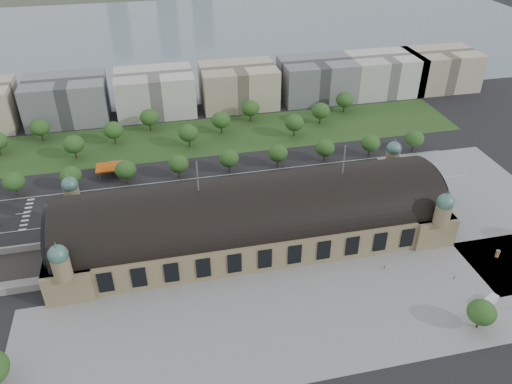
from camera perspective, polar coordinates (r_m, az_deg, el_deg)
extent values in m
plane|color=black|center=(197.98, -0.36, -5.35)|extent=(900.00, 900.00, 0.00)
cube|color=#8B7C56|center=(194.32, -0.37, -3.97)|extent=(150.00, 40.00, 12.00)
cube|color=#8B7C56|center=(194.60, -20.15, -6.32)|extent=(16.00, 43.00, 12.00)
cube|color=#8B7C56|center=(215.93, 17.29, -1.45)|extent=(16.00, 43.00, 12.00)
cylinder|color=black|center=(190.76, -0.37, -2.53)|extent=(144.00, 37.60, 37.60)
cylinder|color=black|center=(191.07, -22.37, -4.63)|extent=(1.20, 32.00, 32.00)
cylinder|color=black|center=(214.60, 19.04, 0.52)|extent=(1.20, 32.00, 32.00)
cylinder|color=#8B7C56|center=(206.01, -20.22, -0.52)|extent=(6.00, 6.00, 8.00)
sphere|color=#49766C|center=(203.21, -20.51, 0.77)|extent=(6.40, 6.40, 6.40)
cone|color=#49766C|center=(201.25, -20.73, 1.74)|extent=(1.00, 1.00, 2.50)
cylinder|color=#8B7C56|center=(226.28, 15.29, 3.57)|extent=(6.00, 6.00, 8.00)
sphere|color=#49766C|center=(223.73, 15.49, 4.79)|extent=(6.40, 6.40, 6.40)
cone|color=#49766C|center=(221.95, 15.65, 5.70)|extent=(1.00, 1.00, 2.50)
cylinder|color=#8B7C56|center=(172.33, -21.32, -8.08)|extent=(6.00, 6.00, 8.00)
sphere|color=#49766C|center=(168.97, -21.69, -6.66)|extent=(6.40, 6.40, 6.40)
cone|color=#49766C|center=(166.60, -21.97, -5.60)|extent=(1.00, 1.00, 2.50)
cylinder|color=#8B7C56|center=(196.11, 20.54, -2.41)|extent=(6.00, 6.00, 8.00)
sphere|color=#49766C|center=(193.16, 20.85, -1.08)|extent=(6.40, 6.40, 6.40)
cone|color=#49766C|center=(191.09, 21.08, -0.09)|extent=(1.00, 1.00, 2.50)
cylinder|color=#59595B|center=(177.59, -6.71, 1.79)|extent=(0.50, 0.50, 12.00)
cylinder|color=#59595B|center=(189.63, 10.02, 3.66)|extent=(0.50, 0.50, 12.00)
cube|color=gray|center=(168.93, 6.35, -13.94)|extent=(190.00, 48.00, 0.12)
cube|color=gray|center=(237.78, 24.69, -1.50)|extent=(56.00, 100.00, 0.12)
cube|color=black|center=(226.42, -7.37, -0.16)|extent=(260.00, 26.00, 0.10)
cube|color=#25461C|center=(274.43, -7.62, 6.11)|extent=(300.00, 45.00, 0.10)
cube|color=#C5500B|center=(245.25, -16.23, 2.78)|extent=(14.00, 9.00, 0.70)
cube|color=#59595B|center=(251.81, -15.64, 2.90)|extent=(7.00, 5.00, 3.20)
cylinder|color=#59595B|center=(249.80, -17.37, 2.49)|extent=(0.50, 0.50, 4.40)
cylinder|color=#59595B|center=(248.82, -14.87, 2.80)|extent=(0.50, 0.50, 4.40)
cylinder|color=#59595B|center=(244.26, -17.43, 1.75)|extent=(0.50, 0.50, 4.40)
cylinder|color=#59595B|center=(243.26, -14.87, 2.06)|extent=(0.50, 0.50, 4.40)
cube|color=slate|center=(467.36, -8.55, 17.44)|extent=(700.00, 320.00, 0.08)
cube|color=gray|center=(309.20, -20.83, 9.83)|extent=(45.00, 32.00, 24.00)
cube|color=silver|center=(305.57, -11.46, 11.09)|extent=(45.00, 32.00, 24.00)
cube|color=#C3B799|center=(310.07, -2.03, 12.05)|extent=(45.00, 32.00, 24.00)
cube|color=gray|center=(322.35, 6.94, 12.66)|extent=(45.00, 32.00, 24.00)
cube|color=silver|center=(339.38, 14.34, 12.94)|extent=(45.00, 32.00, 24.00)
cube|color=#C3B799|center=(358.60, 20.26, 13.02)|extent=(45.00, 32.00, 24.00)
cylinder|color=#2D2116|center=(245.97, -25.65, 0.02)|extent=(0.70, 0.70, 4.32)
ellipsoid|color=#22491A|center=(243.42, -25.95, 1.07)|extent=(9.60, 9.60, 8.16)
cylinder|color=#2D2116|center=(240.91, -20.17, 0.70)|extent=(0.70, 0.70, 4.32)
ellipsoid|color=#22491A|center=(238.31, -20.41, 1.78)|extent=(9.60, 9.60, 8.16)
cylinder|color=#2D2116|center=(238.18, -14.51, 1.40)|extent=(0.70, 0.70, 4.32)
ellipsoid|color=#22491A|center=(235.54, -14.68, 2.49)|extent=(9.60, 9.60, 8.16)
cylinder|color=#2D2116|center=(237.84, -8.77, 2.09)|extent=(0.70, 0.70, 4.32)
ellipsoid|color=#22491A|center=(235.20, -8.88, 3.19)|extent=(9.60, 9.60, 8.16)
cylinder|color=#2D2116|center=(239.92, -3.06, 2.75)|extent=(0.70, 0.70, 4.32)
ellipsoid|color=#22491A|center=(237.31, -3.10, 3.86)|extent=(9.60, 9.60, 8.16)
cylinder|color=#2D2116|center=(244.35, 2.49, 3.38)|extent=(0.70, 0.70, 4.32)
ellipsoid|color=#22491A|center=(241.78, 2.52, 4.46)|extent=(9.60, 9.60, 8.16)
cylinder|color=#2D2116|center=(251.00, 7.81, 3.94)|extent=(0.70, 0.70, 4.32)
ellipsoid|color=#22491A|center=(248.51, 7.90, 5.00)|extent=(9.60, 9.60, 8.16)
cylinder|color=#2D2116|center=(259.72, 12.82, 4.44)|extent=(0.70, 0.70, 4.32)
ellipsoid|color=#22491A|center=(257.30, 12.96, 5.47)|extent=(9.60, 9.60, 8.16)
cylinder|color=#2D2116|center=(270.28, 17.48, 4.87)|extent=(0.70, 0.70, 4.32)
ellipsoid|color=#22491A|center=(267.97, 17.66, 5.87)|extent=(9.60, 9.60, 8.16)
cylinder|color=#2D2116|center=(285.56, -27.23, 4.18)|extent=(0.70, 0.70, 4.68)
cylinder|color=#2D2116|center=(291.53, -23.23, 5.80)|extent=(0.70, 0.70, 4.68)
ellipsoid|color=#22491A|center=(289.22, -23.47, 6.80)|extent=(10.40, 10.40, 8.84)
cylinder|color=#2D2116|center=(266.94, -19.89, 4.07)|extent=(0.70, 0.70, 4.68)
ellipsoid|color=#22491A|center=(264.41, -20.12, 5.15)|extent=(10.40, 10.40, 8.84)
cylinder|color=#2D2116|center=(275.43, -15.81, 5.75)|extent=(0.70, 0.70, 4.68)
ellipsoid|color=#22491A|center=(272.98, -15.99, 6.81)|extent=(10.40, 10.40, 8.84)
cylinder|color=#2D2116|center=(285.45, -11.98, 7.29)|extent=(0.70, 0.70, 4.68)
ellipsoid|color=#22491A|center=(283.08, -12.11, 8.33)|extent=(10.40, 10.40, 8.84)
cylinder|color=#2D2116|center=(264.41, -7.64, 5.58)|extent=(0.70, 0.70, 4.68)
ellipsoid|color=#22491A|center=(261.85, -7.73, 6.70)|extent=(10.40, 10.40, 8.84)
cylinder|color=#2D2116|center=(276.92, -3.98, 7.13)|extent=(0.70, 0.70, 4.68)
ellipsoid|color=#22491A|center=(274.47, -4.02, 8.21)|extent=(10.40, 10.40, 8.84)
cylinder|color=#2D2116|center=(290.63, -0.62, 8.51)|extent=(0.70, 0.70, 4.68)
ellipsoid|color=#22491A|center=(288.30, -0.63, 9.55)|extent=(10.40, 10.40, 8.84)
cylinder|color=#2D2116|center=(273.97, 4.35, 6.82)|extent=(0.70, 0.70, 4.68)
ellipsoid|color=#22491A|center=(271.51, 4.40, 7.90)|extent=(10.40, 10.40, 8.84)
cylinder|color=#2D2116|center=(289.83, 7.32, 8.17)|extent=(0.70, 0.70, 4.68)
ellipsoid|color=#22491A|center=(287.49, 7.40, 9.20)|extent=(10.40, 10.40, 8.84)
cylinder|color=#2D2116|center=(306.51, 9.99, 9.35)|extent=(0.70, 0.70, 4.68)
ellipsoid|color=#22491A|center=(304.30, 10.10, 10.34)|extent=(10.40, 10.40, 8.84)
cylinder|color=#2D2116|center=(177.85, 24.03, -13.52)|extent=(0.70, 0.70, 3.96)
ellipsoid|color=#22491A|center=(174.60, 24.39, -12.41)|extent=(9.00, 9.00, 7.65)
imported|color=gray|center=(229.71, -20.66, -1.49)|extent=(4.95, 2.04, 1.59)
imported|color=black|center=(225.11, -19.29, -1.98)|extent=(4.88, 2.54, 1.31)
imported|color=maroon|center=(230.92, -11.48, 0.34)|extent=(5.24, 2.41, 1.49)
imported|color=#211B4D|center=(221.83, 1.97, -0.40)|extent=(4.87, 2.42, 1.59)
imported|color=#5C5D64|center=(234.40, 4.25, 1.50)|extent=(4.33, 1.61, 1.41)
imported|color=silver|center=(255.93, 17.98, 2.78)|extent=(5.99, 2.89, 1.65)
imported|color=black|center=(214.28, -19.32, -3.92)|extent=(4.43, 3.15, 1.39)
imported|color=maroon|center=(214.59, -18.38, -3.63)|extent=(5.77, 5.37, 1.51)
imported|color=#1A274A|center=(215.13, -15.52, -2.98)|extent=(5.49, 4.05, 1.48)
imported|color=#55585C|center=(211.77, -12.99, -3.17)|extent=(5.08, 3.48, 1.61)
imported|color=silver|center=(213.59, -12.71, -2.78)|extent=(5.16, 3.34, 1.61)
imported|color=#95989D|center=(213.52, -10.49, -2.52)|extent=(5.90, 4.61, 1.49)
imported|color=black|center=(214.92, -8.22, -2.04)|extent=(4.79, 3.59, 1.29)
imported|color=red|center=(216.09, -8.39, -1.50)|extent=(12.18, 3.02, 3.38)
imported|color=beige|center=(221.69, -3.94, -0.27)|extent=(10.92, 3.36, 3.00)
imported|color=silver|center=(222.75, 3.30, 0.05)|extent=(13.65, 3.97, 3.76)
cube|color=silver|center=(187.89, 25.17, -11.22)|extent=(6.81, 4.97, 2.74)
cube|color=silver|center=(186.50, 24.78, -11.66)|extent=(2.51, 2.82, 1.90)
cylinder|color=#CD3346|center=(209.22, 25.87, -6.40)|extent=(1.32, 1.32, 2.83)
cylinder|color=#59595B|center=(208.35, 25.97, -6.07)|extent=(1.60, 1.60, 0.24)
imported|color=gray|center=(189.50, 14.47, -8.37)|extent=(0.87, 0.56, 1.70)
imported|color=gray|center=(193.12, 21.70, -9.09)|extent=(0.66, 0.67, 1.56)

